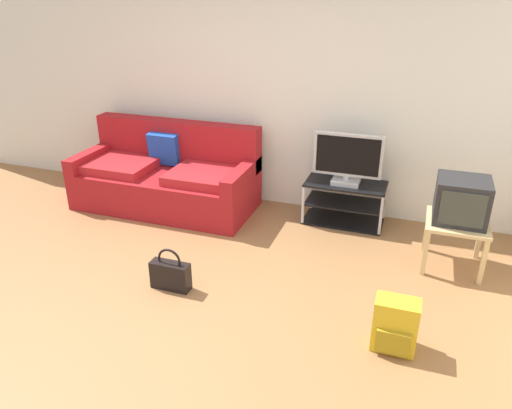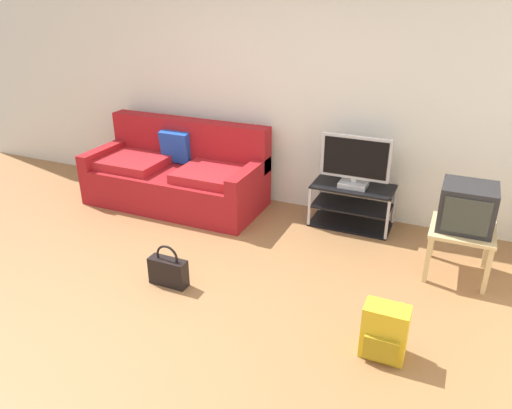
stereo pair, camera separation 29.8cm
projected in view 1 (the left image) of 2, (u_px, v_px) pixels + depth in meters
name	position (u px, v px, depth m)	size (l,w,h in m)	color
ground_plane	(162.00, 320.00, 3.71)	(9.00, 9.80, 0.02)	olive
wall_back	(265.00, 84.00, 5.26)	(9.00, 0.10, 2.70)	silver
couch	(167.00, 178.00, 5.51)	(2.00, 0.90, 0.92)	maroon
tv_stand	(344.00, 203.00, 5.14)	(0.83, 0.43, 0.45)	black
flat_tv	(348.00, 160.00, 4.92)	(0.70, 0.22, 0.53)	#B2B2B7
side_table	(456.00, 228.00, 4.26)	(0.52, 0.52, 0.45)	tan
crt_tv	(462.00, 200.00, 4.17)	(0.43, 0.41, 0.38)	#232326
backpack	(395.00, 326.00, 3.34)	(0.30, 0.25, 0.39)	gold
handbag	(170.00, 274.00, 4.04)	(0.33, 0.12, 0.37)	black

